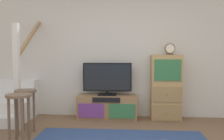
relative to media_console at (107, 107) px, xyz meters
name	(u,v)px	position (x,y,z in m)	size (l,w,h in m)	color
back_wall	(123,52)	(0.30, 0.27, 1.12)	(6.40, 0.12, 2.70)	beige
media_console	(107,107)	(0.00, 0.00, 0.00)	(1.19, 0.38, 0.47)	#997047
television	(107,78)	(0.00, 0.02, 0.58)	(0.98, 0.22, 0.65)	black
side_cabinet	(166,87)	(1.16, 0.01, 0.40)	(0.58, 0.38, 1.28)	tan
desk_clock	(170,49)	(1.22, 0.00, 1.16)	(0.20, 0.08, 0.22)	#4C3823
staircase	(14,99)	(-1.94, 0.01, 0.14)	(1.00, 1.36, 2.20)	silver
bar_stool_near	(19,108)	(-1.09, -1.45, 0.31)	(0.34, 0.34, 0.73)	brown
bar_stool_far	(26,101)	(-1.23, -0.97, 0.30)	(0.34, 0.34, 0.71)	brown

